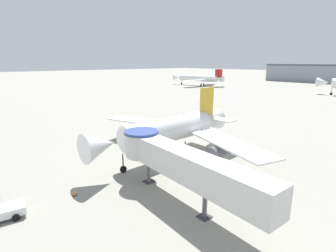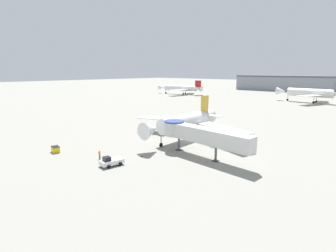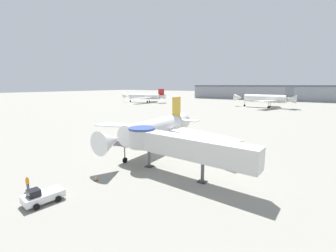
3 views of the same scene
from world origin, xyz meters
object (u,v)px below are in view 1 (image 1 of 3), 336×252
main_airplane (171,130)px  jet_bridge (176,160)px  traffic_cone_near_nose (74,193)px  traffic_cone_port_wing (128,136)px  background_jet_red_tail (199,78)px

main_airplane → jet_bridge: 12.58m
main_airplane → jet_bridge: bearing=-41.2°
main_airplane → traffic_cone_near_nose: bearing=-84.2°
traffic_cone_near_nose → traffic_cone_port_wing: size_ratio=1.00×
main_airplane → background_jet_red_tail: bearing=128.8°
traffic_cone_near_nose → background_jet_red_tail: (-80.35, 109.89, 3.99)m
traffic_cone_near_nose → jet_bridge: bearing=44.6°
background_jet_red_tail → traffic_cone_near_nose: bearing=24.8°
traffic_cone_near_nose → background_jet_red_tail: size_ratio=0.02×
main_airplane → traffic_cone_port_wing: (-12.74, 0.65, -3.87)m
main_airplane → jet_bridge: (9.61, -8.12, 0.16)m
traffic_cone_near_nose → traffic_cone_port_wing: bearing=131.7°
traffic_cone_port_wing → background_jet_red_tail: (-65.75, 93.49, 3.99)m
main_airplane → jet_bridge: size_ratio=1.63×
jet_bridge → traffic_cone_port_wing: bearing=162.5°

